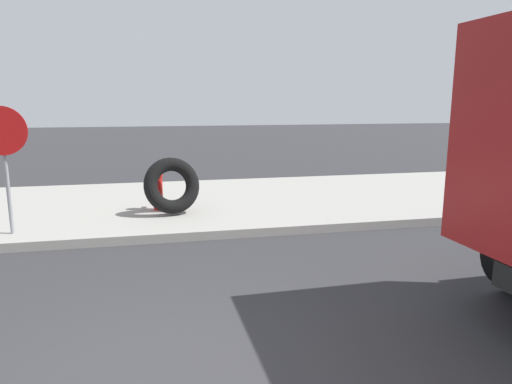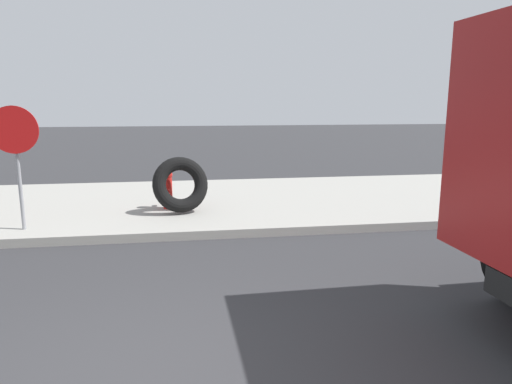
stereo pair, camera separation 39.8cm
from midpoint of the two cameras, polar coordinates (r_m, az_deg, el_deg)
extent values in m
cube|color=#99968E|center=(10.03, -9.59, -1.46)|extent=(36.00, 5.00, 0.15)
cylinder|color=red|center=(9.23, -9.65, -0.12)|extent=(0.18, 0.18, 0.62)
sphere|color=red|center=(9.16, -9.72, 2.11)|extent=(0.21, 0.21, 0.21)
cylinder|color=red|center=(9.05, -9.68, 0.14)|extent=(0.08, 0.15, 0.08)
cylinder|color=red|center=(9.38, -9.65, 0.53)|extent=(0.08, 0.15, 0.08)
cylinder|color=red|center=(9.06, -9.66, -0.32)|extent=(0.10, 0.15, 0.10)
torus|color=black|center=(8.78, -8.04, 0.90)|extent=(1.16, 0.77, 1.09)
cylinder|color=gray|center=(8.31, -26.08, 2.57)|extent=(0.06, 0.06, 2.02)
cylinder|color=red|center=(8.22, -26.54, 6.89)|extent=(0.76, 0.02, 0.76)
camera|label=1|loc=(0.20, -88.22, 0.35)|focal=32.39mm
camera|label=2|loc=(0.20, 91.78, -0.35)|focal=32.39mm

